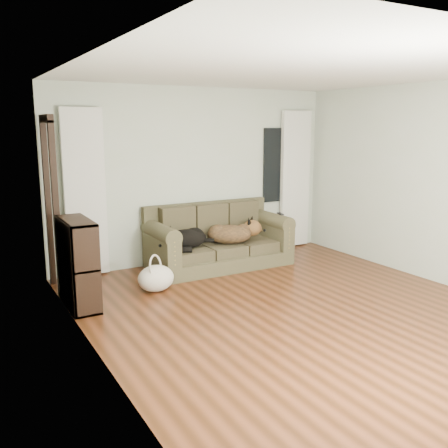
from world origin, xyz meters
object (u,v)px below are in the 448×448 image
dog_black_lab (184,239)px  tote_bag (156,279)px  dog_shepherd (232,233)px  sofa (219,236)px  bookshelf (78,264)px

dog_black_lab → tote_bag: (-0.66, -0.58, -0.32)m
dog_shepherd → tote_bag: (-1.41, -0.54, -0.33)m
sofa → dog_shepherd: sofa is taller
dog_shepherd → bookshelf: bookshelf is taller
sofa → dog_black_lab: 0.59m
dog_shepherd → bookshelf: 2.43m
sofa → dog_shepherd: 0.19m
dog_shepherd → bookshelf: bearing=45.2°
sofa → tote_bag: (-1.25, -0.62, -0.29)m
sofa → dog_shepherd: bearing=-27.9°
tote_bag → dog_black_lab: bearing=41.2°
dog_black_lab → dog_shepherd: size_ratio=0.93×
bookshelf → sofa: bearing=10.7°
dog_black_lab → tote_bag: dog_black_lab is taller
dog_black_lab → bookshelf: bookshelf is taller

